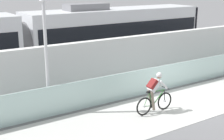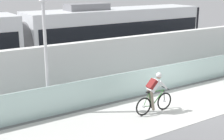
% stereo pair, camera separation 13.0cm
% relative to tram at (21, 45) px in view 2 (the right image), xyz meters
% --- Properties ---
extents(ground_plane, '(200.00, 200.00, 0.00)m').
position_rel_tram_xyz_m(ground_plane, '(4.98, -6.85, -1.89)').
color(ground_plane, slate).
extents(bike_path_deck, '(32.00, 3.20, 0.01)m').
position_rel_tram_xyz_m(bike_path_deck, '(4.98, -6.85, -1.89)').
color(bike_path_deck, beige).
rests_on(bike_path_deck, ground).
extents(glass_parapet, '(32.00, 0.05, 1.19)m').
position_rel_tram_xyz_m(glass_parapet, '(4.98, -5.00, -1.30)').
color(glass_parapet, silver).
rests_on(glass_parapet, ground).
extents(concrete_barrier_wall, '(32.00, 0.36, 2.37)m').
position_rel_tram_xyz_m(concrete_barrier_wall, '(4.98, -3.20, -0.71)').
color(concrete_barrier_wall, silver).
rests_on(concrete_barrier_wall, ground).
extents(tram_rail_near, '(32.00, 0.08, 0.01)m').
position_rel_tram_xyz_m(tram_rail_near, '(4.98, -0.72, -1.89)').
color(tram_rail_near, '#595654').
rests_on(tram_rail_near, ground).
extents(tram_rail_far, '(32.00, 0.08, 0.01)m').
position_rel_tram_xyz_m(tram_rail_far, '(4.98, 0.72, -1.89)').
color(tram_rail_far, '#595654').
rests_on(tram_rail_far, ground).
extents(tram, '(22.56, 2.54, 3.81)m').
position_rel_tram_xyz_m(tram, '(0.00, 0.00, 0.00)').
color(tram, silver).
rests_on(tram, ground).
extents(cyclist_on_bike, '(1.77, 0.58, 1.61)m').
position_rel_tram_xyz_m(cyclist_on_bike, '(3.00, -6.85, -1.09)').
color(cyclist_on_bike, black).
rests_on(cyclist_on_bike, ground).
extents(lamp_post_antenna, '(0.28, 0.28, 5.20)m').
position_rel_tram_xyz_m(lamp_post_antenna, '(-0.50, -4.70, 1.40)').
color(lamp_post_antenna, gray).
rests_on(lamp_post_antenna, ground).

